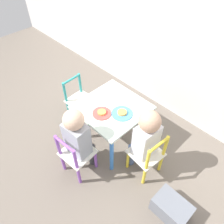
% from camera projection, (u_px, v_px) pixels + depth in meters
% --- Properties ---
extents(ground_plane, '(6.00, 6.00, 0.00)m').
position_uv_depth(ground_plane, '(112.00, 138.00, 2.34)').
color(ground_plane, '#6B6056').
extents(kids_table, '(0.58, 0.58, 0.47)m').
position_uv_depth(kids_table, '(112.00, 112.00, 2.05)').
color(kids_table, silver).
rests_on(kids_table, ground_plane).
extents(chair_yellow, '(0.28, 0.28, 0.50)m').
position_uv_depth(chair_yellow, '(148.00, 155.00, 1.90)').
color(chair_yellow, silver).
rests_on(chair_yellow, ground_plane).
extents(chair_purple, '(0.28, 0.28, 0.50)m').
position_uv_depth(chair_purple, '(76.00, 155.00, 1.90)').
color(chair_purple, silver).
rests_on(chair_purple, ground_plane).
extents(chair_teal, '(0.27, 0.27, 0.50)m').
position_uv_depth(chair_teal, '(79.00, 100.00, 2.39)').
color(chair_teal, silver).
rests_on(chair_teal, ground_plane).
extents(child_right, '(0.23, 0.21, 0.74)m').
position_uv_depth(child_right, '(145.00, 137.00, 1.78)').
color(child_right, '#4C608E').
rests_on(child_right, ground_plane).
extents(child_front, '(0.21, 0.22, 0.75)m').
position_uv_depth(child_front, '(78.00, 136.00, 1.79)').
color(child_front, '#38383D').
rests_on(child_front, ground_plane).
extents(plate_right, '(0.19, 0.19, 0.03)m').
position_uv_depth(plate_right, '(122.00, 113.00, 1.93)').
color(plate_right, '#4C9EE0').
rests_on(plate_right, kids_table).
extents(plate_front, '(0.17, 0.17, 0.03)m').
position_uv_depth(plate_front, '(102.00, 113.00, 1.93)').
color(plate_front, '#E54C47').
rests_on(plate_front, kids_table).
extents(storage_bin, '(0.29, 0.20, 0.17)m').
position_uv_depth(storage_bin, '(171.00, 208.00, 1.74)').
color(storage_bin, slate).
rests_on(storage_bin, ground_plane).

